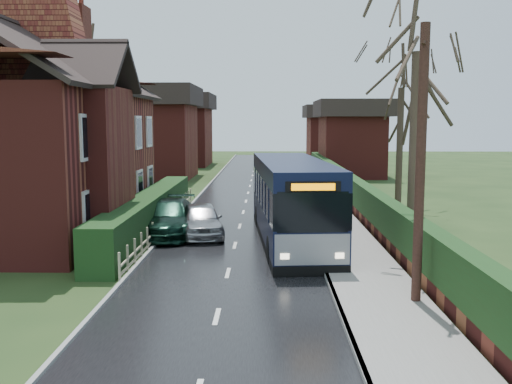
{
  "coord_description": "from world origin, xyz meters",
  "views": [
    {
      "loc": [
        1.2,
        -19.39,
        4.77
      ],
      "look_at": [
        0.77,
        4.27,
        1.8
      ],
      "focal_mm": 40.0,
      "sensor_mm": 36.0,
      "label": 1
    }
  ],
  "objects_px": {
    "bus": "(292,202)",
    "telegraph_pole": "(420,166)",
    "bus_stop_sign": "(330,186)",
    "brick_house": "(33,130)",
    "car_green": "(168,218)",
    "car_silver": "(201,220)"
  },
  "relations": [
    {
      "from": "bus",
      "to": "car_green",
      "type": "height_order",
      "value": "bus"
    },
    {
      "from": "bus_stop_sign",
      "to": "bus",
      "type": "bearing_deg",
      "value": -104.18
    },
    {
      "from": "brick_house",
      "to": "telegraph_pole",
      "type": "xyz_separation_m",
      "value": [
        13.82,
        -9.78,
        -0.75
      ]
    },
    {
      "from": "brick_house",
      "to": "bus_stop_sign",
      "type": "height_order",
      "value": "brick_house"
    },
    {
      "from": "car_green",
      "to": "bus_stop_sign",
      "type": "xyz_separation_m",
      "value": [
        6.9,
        1.67,
        1.17
      ]
    },
    {
      "from": "brick_house",
      "to": "bus_stop_sign",
      "type": "relative_size",
      "value": 5.04
    },
    {
      "from": "brick_house",
      "to": "bus",
      "type": "xyz_separation_m",
      "value": [
        10.94,
        -1.92,
        -2.77
      ]
    },
    {
      "from": "car_green",
      "to": "bus_stop_sign",
      "type": "relative_size",
      "value": 1.75
    },
    {
      "from": "brick_house",
      "to": "car_silver",
      "type": "height_order",
      "value": "brick_house"
    },
    {
      "from": "car_silver",
      "to": "bus_stop_sign",
      "type": "relative_size",
      "value": 1.4
    },
    {
      "from": "brick_house",
      "to": "car_green",
      "type": "relative_size",
      "value": 2.88
    },
    {
      "from": "car_silver",
      "to": "bus",
      "type": "bearing_deg",
      "value": -25.61
    },
    {
      "from": "car_green",
      "to": "brick_house",
      "type": "bearing_deg",
      "value": 171.01
    },
    {
      "from": "car_green",
      "to": "bus_stop_sign",
      "type": "height_order",
      "value": "bus_stop_sign"
    },
    {
      "from": "bus",
      "to": "car_silver",
      "type": "height_order",
      "value": "bus"
    },
    {
      "from": "brick_house",
      "to": "car_green",
      "type": "height_order",
      "value": "brick_house"
    },
    {
      "from": "bus",
      "to": "telegraph_pole",
      "type": "relative_size",
      "value": 1.51
    },
    {
      "from": "car_green",
      "to": "telegraph_pole",
      "type": "height_order",
      "value": "telegraph_pole"
    },
    {
      "from": "brick_house",
      "to": "bus",
      "type": "height_order",
      "value": "brick_house"
    },
    {
      "from": "car_silver",
      "to": "telegraph_pole",
      "type": "height_order",
      "value": "telegraph_pole"
    },
    {
      "from": "brick_house",
      "to": "car_green",
      "type": "xyz_separation_m",
      "value": [
        5.83,
        -0.78,
        -3.64
      ]
    },
    {
      "from": "bus",
      "to": "brick_house",
      "type": "bearing_deg",
      "value": 165.63
    }
  ]
}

